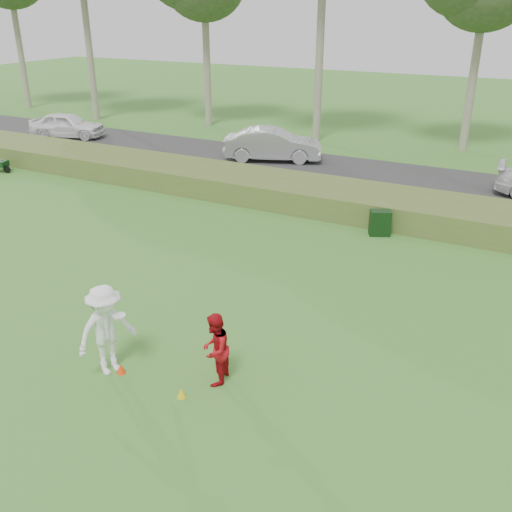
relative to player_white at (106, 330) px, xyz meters
The scene contains 10 objects.
ground 1.69m from the player_white, 15.01° to the left, with size 120.00×120.00×0.00m, color #347527.
reed_strip 12.43m from the player_white, 84.03° to the left, with size 80.00×3.00×0.90m, color #496026.
park_road 17.42m from the player_white, 85.74° to the left, with size 80.00×6.00×0.06m, color #2D2D2D.
player_white is the anchor object (origin of this frame).
player_red 2.36m from the player_white, 18.14° to the left, with size 0.78×0.61×1.60m, color #B40F18.
cone_orange 0.95m from the player_white, ahead, with size 0.20×0.20×0.22m, color #FF3E0D.
cone_yellow 2.10m from the player_white, ahead, with size 0.20×0.20×0.22m, color yellow.
utility_cabinet 10.92m from the player_white, 74.75° to the left, with size 0.70×0.44×0.88m, color black.
car_left 24.74m from the player_white, 136.48° to the left, with size 1.73×4.29×1.46m, color white.
car_mid 18.50m from the player_white, 105.18° to the left, with size 1.70×4.87×1.60m, color silver.
Camera 1 is at (6.32, -8.05, 7.34)m, focal length 40.00 mm.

